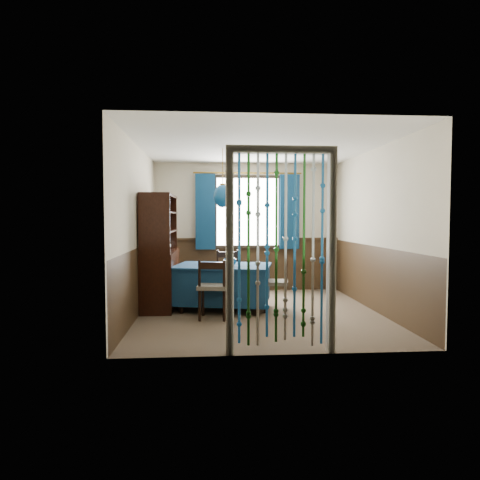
{
  "coord_description": "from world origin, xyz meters",
  "views": [
    {
      "loc": [
        -0.76,
        -6.37,
        1.44
      ],
      "look_at": [
        -0.27,
        0.28,
        1.09
      ],
      "focal_mm": 32.0,
      "sensor_mm": 36.0,
      "label": 1
    }
  ],
  "objects": [
    {
      "name": "vase_table",
      "position": [
        -0.44,
        0.1,
        0.79
      ],
      "size": [
        0.23,
        0.23,
        0.19
      ],
      "primitive_type": "imported",
      "rotation": [
        0.0,
        0.0,
        0.37
      ],
      "color": "navy",
      "rests_on": "dining_table"
    },
    {
      "name": "wall_right",
      "position": [
        1.8,
        0.0,
        1.25
      ],
      "size": [
        0.0,
        4.0,
        4.0
      ],
      "primitive_type": "plane",
      "rotation": [
        1.57,
        0.0,
        -1.57
      ],
      "color": "beige",
      "rests_on": "ground"
    },
    {
      "name": "sideboard",
      "position": [
        -1.54,
        0.55,
        0.62
      ],
      "size": [
        0.5,
        1.39,
        1.8
      ],
      "rotation": [
        0.0,
        0.0,
        -0.01
      ],
      "color": "black",
      "rests_on": "floor"
    },
    {
      "name": "bowl_shelf",
      "position": [
        -1.48,
        0.22,
        1.26
      ],
      "size": [
        0.2,
        0.2,
        0.05
      ],
      "primitive_type": "imported",
      "rotation": [
        0.0,
        0.0,
        -0.0
      ],
      "color": "beige",
      "rests_on": "sideboard"
    },
    {
      "name": "wainscot_left",
      "position": [
        -1.79,
        0.0,
        0.5
      ],
      "size": [
        0.0,
        4.0,
        4.0
      ],
      "primitive_type": "plane",
      "rotation": [
        1.57,
        0.0,
        1.57
      ],
      "color": "#332213",
      "rests_on": "ground"
    },
    {
      "name": "wall_front",
      "position": [
        0.0,
        -2.0,
        1.25
      ],
      "size": [
        3.6,
        0.0,
        3.6
      ],
      "primitive_type": "plane",
      "rotation": [
        -1.57,
        0.0,
        0.0
      ],
      "color": "beige",
      "rests_on": "ground"
    },
    {
      "name": "chair_left",
      "position": [
        -1.45,
        0.48,
        0.46
      ],
      "size": [
        0.42,
        0.44,
        0.87
      ],
      "rotation": [
        0.0,
        0.0,
        -1.6
      ],
      "color": "black",
      "rests_on": "floor"
    },
    {
      "name": "dining_table",
      "position": [
        -0.54,
        0.26,
        0.41
      ],
      "size": [
        1.64,
        1.29,
        0.7
      ],
      "rotation": [
        0.0,
        0.0,
        -0.21
      ],
      "color": "#0F2E4F",
      "rests_on": "floor"
    },
    {
      "name": "pendant_lamp",
      "position": [
        -0.54,
        0.26,
        1.77
      ],
      "size": [
        0.28,
        0.28,
        0.9
      ],
      "color": "olive",
      "rests_on": "ceiling"
    },
    {
      "name": "wainscot_front",
      "position": [
        0.0,
        -1.99,
        0.5
      ],
      "size": [
        3.6,
        0.0,
        3.6
      ],
      "primitive_type": "plane",
      "rotation": [
        -1.57,
        0.0,
        0.0
      ],
      "color": "#332213",
      "rests_on": "ground"
    },
    {
      "name": "chair_right",
      "position": [
        0.29,
        0.11,
        0.44
      ],
      "size": [
        0.45,
        0.46,
        0.82
      ],
      "rotation": [
        0.0,
        0.0,
        1.4
      ],
      "color": "black",
      "rests_on": "floor"
    },
    {
      "name": "wall_back",
      "position": [
        0.0,
        2.0,
        1.25
      ],
      "size": [
        3.6,
        0.0,
        3.6
      ],
      "primitive_type": "plane",
      "rotation": [
        1.57,
        0.0,
        0.0
      ],
      "color": "beige",
      "rests_on": "ground"
    },
    {
      "name": "wall_left",
      "position": [
        -1.8,
        0.0,
        1.25
      ],
      "size": [
        0.0,
        4.0,
        4.0
      ],
      "primitive_type": "plane",
      "rotation": [
        1.57,
        0.0,
        1.57
      ],
      "color": "beige",
      "rests_on": "ground"
    },
    {
      "name": "wainscot_right",
      "position": [
        1.79,
        0.0,
        0.5
      ],
      "size": [
        0.0,
        4.0,
        4.0
      ],
      "primitive_type": "plane",
      "rotation": [
        1.57,
        0.0,
        -1.57
      ],
      "color": "#332213",
      "rests_on": "ground"
    },
    {
      "name": "vase_sideboard",
      "position": [
        -1.48,
        0.87,
        1.0
      ],
      "size": [
        0.2,
        0.2,
        0.2
      ],
      "primitive_type": "imported",
      "rotation": [
        0.0,
        0.0,
        0.03
      ],
      "color": "beige",
      "rests_on": "sideboard"
    },
    {
      "name": "floor",
      "position": [
        0.0,
        0.0,
        0.0
      ],
      "size": [
        4.0,
        4.0,
        0.0
      ],
      "primitive_type": "plane",
      "color": "brown",
      "rests_on": "ground"
    },
    {
      "name": "ceiling",
      "position": [
        0.0,
        0.0,
        2.5
      ],
      "size": [
        4.0,
        4.0,
        0.0
      ],
      "primitive_type": "plane",
      "rotation": [
        3.14,
        0.0,
        0.0
      ],
      "color": "silver",
      "rests_on": "ground"
    },
    {
      "name": "chair_near",
      "position": [
        -0.7,
        -0.37,
        0.45
      ],
      "size": [
        0.47,
        0.46,
        0.85
      ],
      "rotation": [
        0.0,
        0.0,
        -0.13
      ],
      "color": "black",
      "rests_on": "floor"
    },
    {
      "name": "chair_far",
      "position": [
        -0.44,
        0.92,
        0.46
      ],
      "size": [
        0.45,
        0.43,
        0.87
      ],
      "rotation": [
        0.0,
        0.0,
        3.09
      ],
      "color": "black",
      "rests_on": "floor"
    },
    {
      "name": "wainscot_back",
      "position": [
        0.0,
        1.99,
        0.5
      ],
      "size": [
        3.6,
        0.0,
        3.6
      ],
      "primitive_type": "plane",
      "rotation": [
        1.57,
        0.0,
        0.0
      ],
      "color": "#332213",
      "rests_on": "ground"
    },
    {
      "name": "doorway",
      "position": [
        0.0,
        -1.94,
        1.05
      ],
      "size": [
        1.16,
        0.12,
        2.18
      ],
      "primitive_type": null,
      "color": "silver",
      "rests_on": "ground"
    },
    {
      "name": "window",
      "position": [
        0.0,
        1.95,
        1.55
      ],
      "size": [
        1.32,
        0.12,
        1.42
      ],
      "primitive_type": "cube",
      "color": "black",
      "rests_on": "wall_back"
    }
  ]
}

